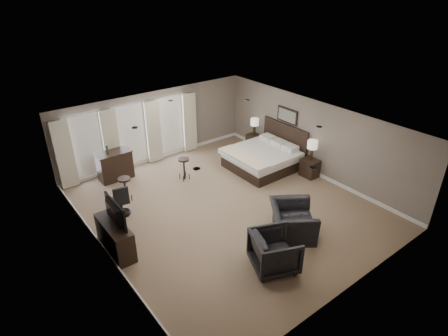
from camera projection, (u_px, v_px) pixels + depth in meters
room at (227, 169)px, 10.72m from camera, size 7.60×8.60×2.64m
window_bay at (133, 136)px, 13.11m from camera, size 5.25×0.20×2.30m
bed at (263, 150)px, 13.25m from camera, size 2.26×2.15×1.44m
nightstand_near at (310, 168)px, 12.90m from camera, size 0.47×0.57×0.63m
nightstand_far at (254, 142)px, 14.95m from camera, size 0.44×0.54×0.59m
lamp_near at (312, 150)px, 12.59m from camera, size 0.34×0.34×0.71m
lamp_far at (254, 127)px, 14.66m from camera, size 0.33×0.33×0.68m
wall_art at (287, 116)px, 13.38m from camera, size 0.04×0.96×0.56m
dresser at (115, 238)px, 9.35m from camera, size 0.46×1.44×0.83m
tv at (113, 222)px, 9.12m from camera, size 0.64×1.10×0.14m
armchair_near at (293, 216)px, 9.91m from camera, size 1.45×1.55×1.14m
armchair_far at (275, 250)px, 8.78m from camera, size 1.27×1.31×1.05m
bar_counter at (115, 165)px, 12.65m from camera, size 1.15×0.60×1.00m
bar_stool_left at (125, 189)px, 11.47m from camera, size 0.48×0.48×0.79m
bar_stool_right at (184, 169)px, 12.67m from camera, size 0.42×0.42×0.78m
desk_chair at (120, 199)px, 10.77m from camera, size 0.59×0.59×1.00m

